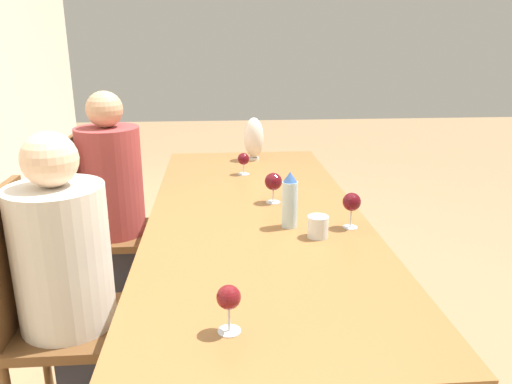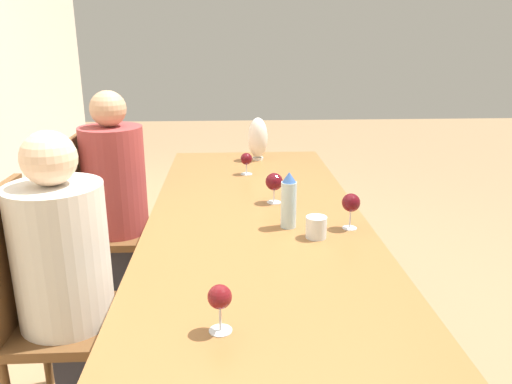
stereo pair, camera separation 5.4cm
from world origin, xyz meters
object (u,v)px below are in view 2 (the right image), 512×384
Objects in this scene: water_tumbler at (316,227)px; chair_far at (104,220)px; person_near at (68,275)px; water_bottle at (289,201)px; chair_near at (47,305)px; person_far at (118,195)px; wine_glass_1 at (274,182)px; vase at (258,138)px; wine_glass_3 at (351,203)px; wine_glass_0 at (220,298)px; wine_glass_2 at (246,160)px.

chair_far reaches higher than water_tumbler.
water_tumbler is 0.07× the size of person_near.
chair_near reaches higher than water_bottle.
wine_glass_1 is at bearing -116.82° from person_far.
wine_glass_3 is at bearing -165.54° from vase.
chair_far reaches higher than water_bottle.
vase is 0.95m from person_far.
water_tumbler is at bearing -129.20° from chair_far.
person_far is (0.86, 0.96, -0.13)m from water_tumbler.
wine_glass_3 reaches higher than wine_glass_0.
wine_glass_0 is 0.90m from wine_glass_3.
wine_glass_3 is at bearing -35.90° from wine_glass_0.
wine_glass_0 is at bearing -133.81° from person_near.
vase reaches higher than wine_glass_2.
wine_glass_2 is (0.84, 0.15, -0.03)m from water_bottle.
person_near is at bearing 94.09° from water_tumbler.
water_tumbler is 0.07× the size of person_far.
vase is (1.31, 0.16, 0.10)m from water_tumbler.
chair_far is 0.17m from person_far.
chair_near is (-0.16, 1.21, -0.34)m from wine_glass_3.
chair_near is at bearing 101.13° from water_bottle.
vase is 0.36m from wine_glass_2.
wine_glass_2 is 1.27m from person_near.
wine_glass_1 reaches higher than wine_glass_0.
water_bottle is 2.74× the size of water_tumbler.
water_tumbler is 0.09× the size of chair_far.
chair_far is 0.94m from person_near.
water_tumbler is 1.30m from person_far.
wine_glass_1 reaches higher than water_tumbler.
wine_glass_2 is 0.75m from person_far.
person_near is (-1.02, 0.72, -0.19)m from wine_glass_2.
chair_near is (0.57, 0.69, -0.33)m from wine_glass_0.
chair_near is (-0.19, 0.96, -0.35)m from water_bottle.
wine_glass_2 reaches higher than water_tumbler.
wine_glass_1 is 0.15× the size of chair_far.
chair_far is at bearing 0.00° from chair_near.
wine_glass_1 is 0.12× the size of person_near.
water_bottle is at bearing -127.71° from chair_far.
chair_near is at bearing 97.42° from wine_glass_3.
wine_glass_2 is at bearing -83.42° from chair_far.
vase is 0.23× the size of person_near.
wine_glass_0 is 1.10m from wine_glass_1.
person_far reaches higher than person_near.
wine_glass_2 is at bearing -38.45° from chair_near.
wine_glass_2 is at bearing -35.10° from person_near.
wine_glass_2 is (0.96, 0.24, 0.04)m from water_tumbler.
vase reaches higher than water_bottle.
wine_glass_0 is 0.95× the size of wine_glass_1.
vase reaches higher than wine_glass_3.
wine_glass_1 is 0.95m from person_far.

